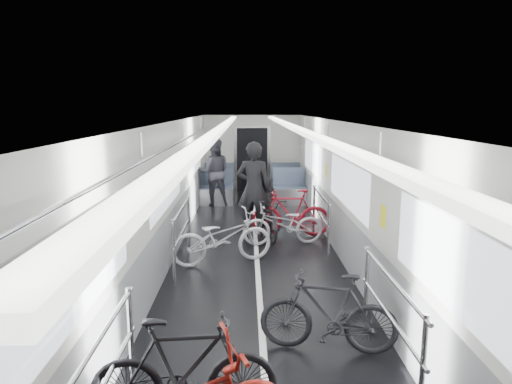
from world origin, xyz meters
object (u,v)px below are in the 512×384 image
(bike_right_mid, at_px, (283,224))
(bike_right_far, at_px, (291,213))
(person_seated, at_px, (214,172))
(bike_left_far, at_px, (222,237))
(bike_right_near, at_px, (328,312))
(bike_aisle, at_px, (268,217))
(person_standing, at_px, (254,189))
(bike_left_mid, at_px, (185,370))

(bike_right_mid, relative_size, bike_right_far, 0.96)
(bike_right_mid, bearing_deg, bike_right_far, 153.77)
(bike_right_far, distance_m, person_seated, 3.58)
(bike_left_far, xyz_separation_m, person_seated, (-0.46, 4.73, 0.45))
(bike_left_far, xyz_separation_m, bike_right_mid, (1.13, 1.06, -0.05))
(bike_right_near, height_order, bike_right_mid, bike_right_near)
(bike_right_far, bearing_deg, person_seated, -146.76)
(bike_right_mid, height_order, bike_aisle, bike_aisle)
(bike_aisle, bearing_deg, person_standing, 151.42)
(bike_right_far, xyz_separation_m, person_standing, (-0.76, 0.06, 0.49))
(bike_left_far, bearing_deg, bike_right_far, -57.92)
(bike_right_mid, distance_m, person_seated, 4.03)
(bike_left_far, bearing_deg, person_standing, -37.47)
(bike_left_far, height_order, bike_aisle, bike_left_far)
(bike_right_near, distance_m, bike_aisle, 4.54)
(bike_right_far, height_order, person_standing, person_standing)
(bike_left_mid, xyz_separation_m, person_seated, (-0.35, 8.73, 0.44))
(bike_left_mid, height_order, bike_aisle, bike_left_mid)
(bike_left_far, height_order, person_seated, person_seated)
(bike_right_near, bearing_deg, bike_right_mid, -166.56)
(bike_right_near, xyz_separation_m, bike_right_far, (0.02, 4.55, 0.04))
(bike_right_mid, relative_size, person_seated, 0.86)
(bike_left_mid, bearing_deg, person_seated, -2.22)
(bike_right_far, relative_size, person_standing, 0.83)
(bike_left_far, height_order, bike_right_near, bike_left_far)
(bike_left_mid, height_order, bike_right_near, bike_left_mid)
(bike_right_near, height_order, person_seated, person_seated)
(bike_left_far, relative_size, bike_aisle, 1.09)
(bike_left_far, bearing_deg, bike_aisle, -47.17)
(bike_right_near, bearing_deg, person_standing, -160.05)
(bike_right_mid, relative_size, bike_aisle, 0.98)
(person_standing, height_order, person_seated, person_standing)
(person_standing, bearing_deg, bike_right_far, -171.43)
(bike_left_mid, bearing_deg, bike_aisle, -14.29)
(bike_aisle, relative_size, person_seated, 0.88)
(person_seated, bearing_deg, bike_right_mid, 107.42)
(bike_left_mid, distance_m, bike_aisle, 5.71)
(bike_left_far, xyz_separation_m, bike_right_far, (1.33, 1.66, 0.03))
(bike_left_far, xyz_separation_m, bike_aisle, (0.86, 1.62, -0.04))
(bike_left_mid, bearing_deg, bike_right_mid, -18.24)
(person_standing, bearing_deg, person_seated, -58.01)
(bike_left_mid, bearing_deg, person_standing, -11.25)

